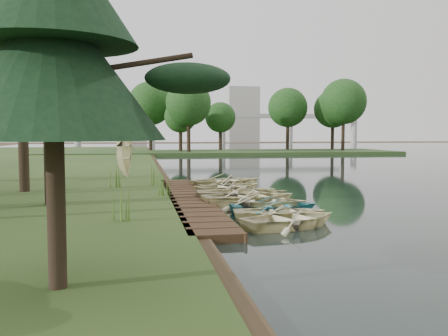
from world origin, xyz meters
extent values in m
plane|color=#3D2F1D|center=(0.00, 0.00, 0.00)|extent=(300.00, 300.00, 0.00)
cube|color=#362415|center=(-1.60, 0.00, 0.15)|extent=(1.60, 16.00, 0.30)
cube|color=#2D451E|center=(8.00, 50.00, 0.23)|extent=(50.00, 14.00, 0.45)
cylinder|color=black|center=(-15.33, 50.00, 2.85)|extent=(0.50, 0.50, 4.80)
sphere|color=#1E4617|center=(-15.33, 50.00, 6.45)|extent=(5.60, 5.60, 5.60)
cylinder|color=black|center=(-8.67, 50.00, 2.85)|extent=(0.50, 0.50, 4.80)
sphere|color=#1E4617|center=(-8.67, 50.00, 6.45)|extent=(5.60, 5.60, 5.60)
cylinder|color=black|center=(-2.00, 50.00, 2.85)|extent=(0.50, 0.50, 4.80)
sphere|color=#1E4617|center=(-2.00, 50.00, 6.45)|extent=(5.60, 5.60, 5.60)
cylinder|color=black|center=(4.67, 50.00, 2.85)|extent=(0.50, 0.50, 4.80)
sphere|color=#1E4617|center=(4.67, 50.00, 6.45)|extent=(5.60, 5.60, 5.60)
cylinder|color=black|center=(11.33, 50.00, 2.85)|extent=(0.50, 0.50, 4.80)
sphere|color=#1E4617|center=(11.33, 50.00, 6.45)|extent=(5.60, 5.60, 5.60)
cylinder|color=black|center=(18.00, 50.00, 2.85)|extent=(0.50, 0.50, 4.80)
sphere|color=#1E4617|center=(18.00, 50.00, 6.45)|extent=(5.60, 5.60, 5.60)
cylinder|color=black|center=(24.67, 50.00, 2.85)|extent=(0.50, 0.50, 4.80)
sphere|color=#1E4617|center=(24.67, 50.00, 6.45)|extent=(5.60, 5.60, 5.60)
cube|color=#A5A5A0|center=(10.00, 120.00, 8.00)|extent=(90.00, 4.00, 1.20)
cylinder|color=#A5A5A0|center=(-20.00, 120.00, 4.00)|extent=(1.80, 1.80, 8.00)
cylinder|color=#A5A5A0|center=(0.00, 120.00, 4.00)|extent=(1.80, 1.80, 8.00)
cylinder|color=#A5A5A0|center=(20.00, 120.00, 4.00)|extent=(1.80, 1.80, 8.00)
cylinder|color=#A5A5A0|center=(40.00, 120.00, 4.00)|extent=(1.80, 1.80, 8.00)
cylinder|color=#A5A5A0|center=(60.00, 120.00, 4.00)|extent=(1.80, 1.80, 8.00)
cube|color=#A5A5A0|center=(30.00, 140.00, 9.00)|extent=(10.00, 8.00, 18.00)
cube|color=#A5A5A0|center=(-5.00, 145.00, 6.00)|extent=(8.00, 8.00, 12.00)
imported|color=beige|center=(1.03, -6.04, 0.40)|extent=(3.94, 3.35, 0.69)
imported|color=beige|center=(1.05, -4.68, 0.38)|extent=(3.38, 2.58, 0.65)
imported|color=teal|center=(1.23, -3.33, 0.39)|extent=(3.27, 2.34, 0.68)
imported|color=beige|center=(0.87, -2.30, 0.43)|extent=(4.35, 3.71, 0.76)
imported|color=beige|center=(0.79, -1.09, 0.46)|extent=(4.22, 3.23, 0.81)
imported|color=beige|center=(0.77, 0.24, 0.46)|extent=(4.21, 3.17, 0.83)
imported|color=beige|center=(1.19, 1.81, 0.37)|extent=(3.19, 2.34, 0.64)
imported|color=beige|center=(0.73, 3.15, 0.42)|extent=(4.29, 3.73, 0.74)
imported|color=beige|center=(0.84, 4.65, 0.39)|extent=(3.78, 3.10, 0.68)
imported|color=beige|center=(1.05, 5.66, 0.46)|extent=(4.60, 3.81, 0.83)
imported|color=beige|center=(-4.43, 9.71, 0.66)|extent=(4.06, 3.46, 0.71)
cylinder|color=black|center=(-6.96, -1.40, 4.77)|extent=(0.42, 0.42, 8.94)
cylinder|color=black|center=(-8.90, 3.31, 5.92)|extent=(0.46, 0.46, 11.24)
cylinder|color=black|center=(-10.34, 9.82, 4.89)|extent=(0.42, 0.42, 9.19)
ellipsoid|color=#1E4617|center=(-10.34, 9.82, 9.49)|extent=(4.77, 4.77, 4.05)
cylinder|color=black|center=(-5.08, -12.00, 1.81)|extent=(0.32, 0.32, 3.01)
cone|color=black|center=(-5.08, -12.00, 4.18)|extent=(3.80, 3.80, 2.60)
cone|color=#3F661E|center=(-4.21, -5.35, 0.80)|extent=(0.60, 0.60, 1.00)
cone|color=#3F661E|center=(-2.60, 0.70, 0.76)|extent=(0.60, 0.60, 0.92)
cone|color=#3F661E|center=(-4.86, 4.43, 0.83)|extent=(0.60, 0.60, 1.06)
cone|color=#3F661E|center=(-2.80, 5.34, 0.84)|extent=(0.60, 0.60, 1.09)
camera|label=1|loc=(-3.66, -20.92, 3.00)|focal=40.00mm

